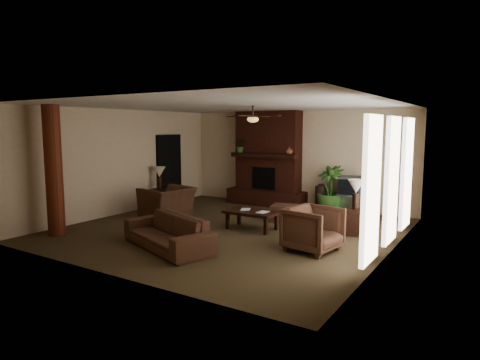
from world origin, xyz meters
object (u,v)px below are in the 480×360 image
Objects in this scene: lamp_left at (159,174)px; floor_vase at (321,196)px; coffee_table at (252,213)px; tv_stand at (352,205)px; side_table_right at (357,222)px; armchair_left at (167,197)px; log_column at (54,171)px; ottoman at (284,213)px; side_table_left at (159,199)px; sofa at (167,226)px; armchair_right at (313,227)px; lamp_right at (356,189)px; floor_plant at (330,200)px.

floor_vase is at bearing 27.06° from lamp_left.
lamp_left reaches higher than coffee_table.
side_table_right is (0.75, -2.05, 0.03)m from tv_stand.
armchair_left is 1.83× the size of lamp_left.
ottoman is at bearing 47.13° from log_column.
side_table_left is (-3.79, -0.43, 0.08)m from ottoman.
armchair_left reaches higher than side_table_right.
sofa reaches higher than tv_stand.
log_column reaches higher than lamp_left.
floor_vase is 4.62m from side_table_left.
lamp_right reaches higher than armchair_right.
floor_vase is at bearing 27.35° from side_table_left.
armchair_right is 1.69× the size of side_table_right.
armchair_right is at bearing 19.41° from log_column.
side_table_right is (2.78, 2.99, -0.15)m from sofa.
coffee_table is at bearing -100.80° from floor_vase.
floor_vase is at bearing 97.07° from sofa.
tv_stand is (2.04, 5.04, -0.18)m from sofa.
side_table_right is (5.72, 0.04, -0.73)m from lamp_left.
floor_plant is at bearing -23.91° from floor_vase.
side_table_right is (5.52, 3.50, -1.12)m from log_column.
armchair_left is 4.38m from floor_plant.
lamp_left reaches higher than tv_stand.
side_table_left is 0.85× the size of lamp_right.
log_column is 2.90m from armchair_left.
floor_plant is at bearing 68.36° from ottoman.
armchair_right is 1.69× the size of side_table_left.
floor_vase reaches higher than tv_stand.
ottoman is 1.97m from side_table_right.
sofa is 2.85× the size of floor_vase.
log_column reaches higher than lamp_right.
sofa is 4.09m from side_table_right.
log_column is 2.95m from sofa.
coffee_table is 1.85× the size of lamp_right.
armchair_left is 4.92m from tv_stand.
log_column is at bearing -86.66° from side_table_left.
armchair_left is 1.38m from lamp_left.
armchair_left is at bearing -121.22° from tv_stand.
tv_stand is at bearing 110.01° from side_table_right.
log_column is 3.29× the size of tv_stand.
floor_vase is at bearing 156.09° from floor_plant.
floor_vase is at bearing 127.91° from lamp_right.
armchair_right is 2.03m from coffee_table.
log_column is 4.31× the size of lamp_right.
armchair_left reaches higher than floor_vase.
armchair_right is 3.72m from floor_plant.
ottoman is (0.85, 3.35, -0.23)m from sofa.
sofa is 5.44m from tv_stand.
lamp_right is at bearing -56.06° from floor_plant.
floor_vase is at bearing -157.47° from tv_stand.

